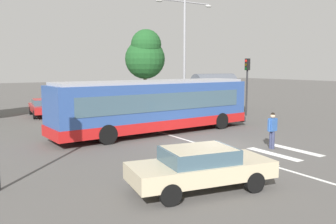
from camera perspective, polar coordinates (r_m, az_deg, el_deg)
ground_plane at (r=17.41m, az=7.29°, el=-5.50°), size 160.00×160.00×0.00m
city_transit_bus at (r=20.53m, az=-2.03°, el=0.98°), size 12.44×3.26×3.06m
pedestrian_crossing_street at (r=17.33m, az=16.35°, el=-2.53°), size 0.58×0.30×1.72m
foreground_sedan at (r=11.21m, az=5.21°, el=-8.59°), size 4.74×2.55×1.35m
parked_car_red at (r=29.42m, az=-19.25°, el=0.85°), size 2.27×4.66×1.35m
parked_car_black at (r=29.78m, az=-13.87°, el=1.12°), size 2.15×4.62×1.35m
parked_car_teal at (r=30.61m, az=-9.17°, el=1.40°), size 2.03×4.58×1.35m
parked_car_champagne at (r=31.82m, az=-4.72°, el=1.68°), size 1.99×4.56×1.35m
parked_car_white at (r=33.47m, az=-0.54°, el=1.98°), size 2.23×4.65×1.35m
traffic_light_far_corner at (r=28.58m, az=12.53°, el=5.43°), size 0.33×0.32×4.47m
bus_stop_shelter at (r=31.30m, az=7.36°, el=4.59°), size 4.10×1.54×3.25m
twin_arm_street_lamp at (r=28.81m, az=2.66°, el=10.77°), size 5.33×0.32×9.03m
background_tree_right at (r=35.65m, az=-3.65°, el=9.11°), size 3.95×3.95×7.48m
crosswalk_painted_stripes at (r=14.93m, az=10.81°, el=-7.71°), size 7.86×2.86×0.01m
lane_center_line at (r=18.83m, az=2.87°, el=-4.48°), size 0.16×24.00×0.01m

